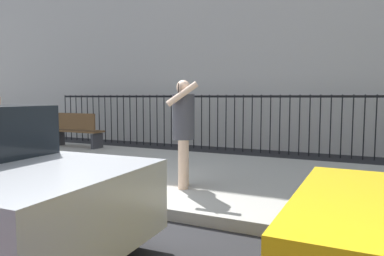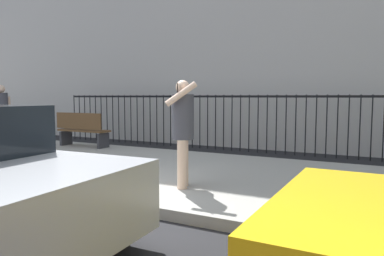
# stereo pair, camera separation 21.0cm
# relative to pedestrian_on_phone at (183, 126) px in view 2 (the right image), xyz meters

# --- Properties ---
(ground_plane) EXTENTS (60.00, 60.00, 0.00)m
(ground_plane) POSITION_rel_pedestrian_on_phone_xyz_m (-1.22, -1.09, -1.10)
(ground_plane) COLOR black
(sidewalk) EXTENTS (28.00, 4.40, 0.15)m
(sidewalk) POSITION_rel_pedestrian_on_phone_xyz_m (-1.22, 1.11, -1.03)
(sidewalk) COLOR #9E9B93
(sidewalk) RESTS_ON ground
(iron_fence) EXTENTS (12.03, 0.04, 1.60)m
(iron_fence) POSITION_rel_pedestrian_on_phone_xyz_m (-1.22, 4.81, -0.08)
(iron_fence) COLOR black
(iron_fence) RESTS_ON ground
(pedestrian_on_phone) EXTENTS (0.54, 0.72, 1.64)m
(pedestrian_on_phone) POSITION_rel_pedestrian_on_phone_xyz_m (0.00, 0.00, 0.00)
(pedestrian_on_phone) COLOR beige
(pedestrian_on_phone) RESTS_ON sidewalk
(pedestrian_walking) EXTENTS (0.41, 0.48, 1.73)m
(pedestrian_walking) POSITION_rel_pedestrian_on_phone_xyz_m (-6.95, 1.80, 0.03)
(pedestrian_walking) COLOR beige
(pedestrian_walking) RESTS_ON sidewalk
(street_bench) EXTENTS (1.60, 0.45, 0.95)m
(street_bench) POSITION_rel_pedestrian_on_phone_xyz_m (-4.70, 2.62, -0.45)
(street_bench) COLOR brown
(street_bench) RESTS_ON sidewalk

